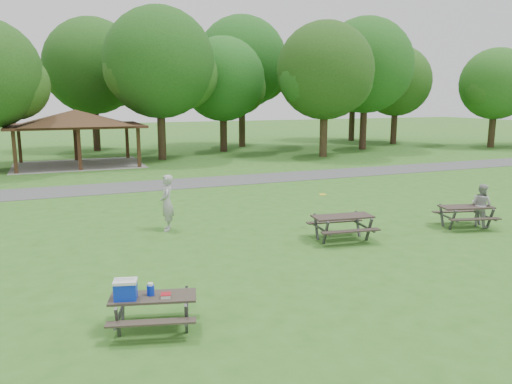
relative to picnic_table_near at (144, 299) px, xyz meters
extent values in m
plane|color=#2C631C|center=(4.06, 2.55, -0.68)|extent=(160.00, 160.00, 0.00)
cube|color=#48484B|center=(4.06, 16.55, -0.67)|extent=(120.00, 3.20, 0.02)
cube|color=#372314|center=(-3.64, 23.85, 0.62)|extent=(0.22, 0.22, 2.60)
cube|color=#342213|center=(-3.64, 29.25, 0.62)|extent=(0.22, 0.22, 2.60)
cube|color=#3A2015|center=(0.06, 23.85, 0.62)|extent=(0.22, 0.22, 2.60)
cube|color=#362013|center=(0.06, 29.25, 0.62)|extent=(0.22, 0.22, 2.60)
cube|color=#312012|center=(3.76, 23.85, 0.62)|extent=(0.22, 0.22, 2.60)
cube|color=#372214|center=(3.76, 29.25, 0.62)|extent=(0.22, 0.22, 2.60)
cube|color=#372016|center=(0.06, 26.55, 2.00)|extent=(8.60, 6.60, 0.16)
pyramid|color=#382416|center=(0.06, 26.55, 2.58)|extent=(7.01, 7.01, 1.00)
cube|color=gray|center=(0.06, 26.55, -0.66)|extent=(8.40, 6.40, 0.03)
sphere|color=#204B15|center=(-3.46, 25.35, 4.64)|extent=(4.29, 4.29, 4.29)
cylinder|color=#302215|center=(6.06, 27.55, 1.34)|extent=(0.60, 0.60, 4.02)
sphere|color=#154313|center=(6.06, 27.55, 6.35)|extent=(8.00, 8.00, 8.00)
sphere|color=#1D4C15|center=(7.86, 27.85, 5.55)|extent=(5.20, 5.20, 5.20)
sphere|color=#1E4B15|center=(4.46, 27.35, 5.75)|extent=(4.80, 4.80, 4.80)
cylinder|color=black|center=(12.06, 31.05, 1.04)|extent=(0.60, 0.60, 3.43)
sphere|color=#164D16|center=(12.06, 31.05, 5.38)|extent=(7.00, 7.00, 7.00)
sphere|color=#1D4915|center=(13.63, 31.35, 4.68)|extent=(4.55, 4.55, 4.55)
sphere|color=#184213|center=(10.66, 30.85, 4.85)|extent=(4.20, 4.20, 4.20)
cylinder|color=#332416|center=(18.06, 24.55, 1.21)|extent=(0.60, 0.60, 3.78)
sphere|color=#193F12|center=(18.06, 24.55, 5.88)|extent=(7.40, 7.40, 7.40)
sphere|color=#1C4F16|center=(19.72, 24.85, 5.14)|extent=(4.81, 4.81, 4.81)
sphere|color=#184914|center=(16.58, 24.35, 5.32)|extent=(4.44, 4.44, 4.44)
cylinder|color=#311E16|center=(24.06, 28.05, 1.42)|extent=(0.60, 0.60, 4.20)
sphere|color=#164A15|center=(24.06, 28.05, 6.60)|extent=(8.20, 8.20, 8.20)
sphere|color=#1D4313|center=(25.90, 28.35, 5.78)|extent=(5.33, 5.33, 5.33)
sphere|color=#184D16|center=(22.42, 27.85, 5.98)|extent=(4.92, 4.92, 4.92)
cylinder|color=#301E15|center=(30.06, 31.55, 1.11)|extent=(0.60, 0.60, 3.57)
sphere|color=#1C4714|center=(30.06, 31.55, 5.44)|extent=(6.80, 6.80, 6.80)
sphere|color=#184B15|center=(31.59, 31.85, 4.76)|extent=(4.42, 4.42, 4.42)
sphere|color=#174C15|center=(28.70, 31.35, 4.93)|extent=(4.08, 4.08, 4.08)
cylinder|color=black|center=(36.06, 25.05, 1.00)|extent=(0.60, 0.60, 3.36)
sphere|color=#1A4E16|center=(36.06, 25.05, 5.08)|extent=(6.40, 6.40, 6.40)
sphere|color=#1F4A15|center=(37.50, 25.35, 4.44)|extent=(4.16, 4.16, 4.16)
sphere|color=#1B4A15|center=(34.78, 24.85, 4.60)|extent=(3.84, 3.84, 3.84)
cylinder|color=black|center=(2.06, 35.55, 1.39)|extent=(0.60, 0.60, 4.13)
sphere|color=#184413|center=(2.06, 35.55, 6.45)|extent=(8.00, 8.00, 8.00)
sphere|color=#1C4614|center=(3.86, 35.85, 5.65)|extent=(5.20, 5.20, 5.20)
sphere|color=#1F4714|center=(0.46, 35.35, 5.85)|extent=(4.80, 4.80, 4.80)
cylinder|color=#332216|center=(15.06, 34.55, 1.60)|extent=(0.60, 0.60, 4.55)
sphere|color=#154A16|center=(15.06, 34.55, 7.02)|extent=(8.40, 8.40, 8.40)
sphere|color=#1C4714|center=(16.95, 34.85, 6.18)|extent=(5.46, 5.46, 5.46)
sphere|color=#174313|center=(13.38, 34.35, 6.39)|extent=(5.04, 5.04, 5.04)
cylinder|color=black|center=(28.06, 36.05, 1.46)|extent=(0.60, 0.60, 4.27)
sphere|color=#144112|center=(28.06, 36.05, 6.59)|extent=(8.00, 8.00, 8.00)
sphere|color=#164A15|center=(29.86, 36.35, 5.79)|extent=(5.20, 5.20, 5.20)
sphere|color=#144012|center=(26.46, 35.85, 5.99)|extent=(4.80, 4.80, 4.80)
cube|color=#2F2922|center=(0.17, -0.01, 0.01)|extent=(1.81, 1.09, 0.05)
cube|color=#302922|center=(0.02, -0.55, -0.27)|extent=(1.70, 0.68, 0.04)
cube|color=#2D2520|center=(0.31, 0.53, -0.27)|extent=(1.70, 0.68, 0.04)
cube|color=#464649|center=(-0.56, -0.18, -0.33)|extent=(0.15, 0.36, 0.74)
cube|color=#404143|center=(-0.37, 0.50, -0.33)|extent=(0.15, 0.36, 0.74)
cube|color=#454548|center=(-0.46, 0.16, -0.30)|extent=(0.42, 1.34, 0.05)
cube|color=#3E3E41|center=(0.70, -0.53, -0.33)|extent=(0.15, 0.36, 0.74)
cube|color=#3B3B3D|center=(0.89, 0.16, -0.33)|extent=(0.15, 0.36, 0.74)
cube|color=#424245|center=(0.80, -0.19, -0.30)|extent=(0.42, 1.34, 0.05)
cube|color=#0D2DCC|center=(-0.35, 0.03, 0.20)|extent=(0.50, 0.42, 0.34)
cube|color=silver|center=(-0.35, 0.03, 0.40)|extent=(0.52, 0.44, 0.06)
cylinder|color=silver|center=(-0.35, 0.03, 0.47)|extent=(0.37, 0.13, 0.03)
cylinder|color=#0C28B5|center=(0.13, 0.04, 0.14)|extent=(0.19, 0.19, 0.20)
cylinder|color=silver|center=(0.13, 0.04, 0.27)|extent=(0.14, 0.14, 0.05)
cube|color=silver|center=(0.39, -0.19, 0.07)|extent=(0.23, 0.23, 0.07)
cube|color=maroon|center=(0.39, -0.19, 0.11)|extent=(0.24, 0.24, 0.01)
cube|color=#2E2521|center=(7.07, 4.05, 0.11)|extent=(2.02, 1.01, 0.05)
cube|color=#2A221E|center=(6.99, 3.41, -0.21)|extent=(1.96, 0.52, 0.04)
cube|color=#302823|center=(7.15, 4.68, -0.21)|extent=(1.96, 0.52, 0.04)
cube|color=#414144|center=(6.28, 3.74, -0.28)|extent=(0.11, 0.41, 0.84)
cube|color=#3E3E40|center=(6.38, 4.54, -0.28)|extent=(0.11, 0.41, 0.84)
cube|color=#3F3F42|center=(6.33, 4.14, -0.25)|extent=(0.26, 1.57, 0.05)
cube|color=#3E3E40|center=(7.76, 3.55, -0.28)|extent=(0.11, 0.41, 0.84)
cube|color=#434245|center=(7.86, 4.36, -0.28)|extent=(0.11, 0.41, 0.84)
cube|color=#3C3C3E|center=(7.81, 3.95, -0.25)|extent=(0.26, 1.57, 0.05)
cube|color=#2D2520|center=(12.03, 3.78, 0.07)|extent=(1.96, 1.15, 0.05)
cube|color=black|center=(11.88, 3.20, -0.23)|extent=(1.85, 0.70, 0.04)
cube|color=#312A23|center=(12.17, 4.37, -0.23)|extent=(1.85, 0.70, 0.04)
cube|color=#454548|center=(11.25, 3.58, -0.30)|extent=(0.15, 0.39, 0.80)
cube|color=#434345|center=(11.43, 4.33, -0.30)|extent=(0.15, 0.39, 0.80)
cube|color=#454548|center=(11.34, 3.96, -0.27)|extent=(0.42, 1.46, 0.05)
cube|color=#404043|center=(12.62, 3.24, -0.30)|extent=(0.15, 0.39, 0.80)
cube|color=#3E3D40|center=(12.80, 3.98, -0.30)|extent=(0.15, 0.39, 0.80)
cube|color=#3F3F42|center=(12.71, 3.61, -0.27)|extent=(0.42, 1.46, 0.05)
cylinder|color=yellow|center=(7.21, 5.61, 0.55)|extent=(0.29, 0.29, 0.02)
imported|color=#A2A2A5|center=(2.07, 7.43, 0.30)|extent=(0.61, 0.80, 1.96)
imported|color=#ACACAF|center=(12.63, 3.69, 0.10)|extent=(0.71, 0.85, 1.56)
camera|label=1|loc=(-1.46, -9.44, 3.93)|focal=35.00mm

